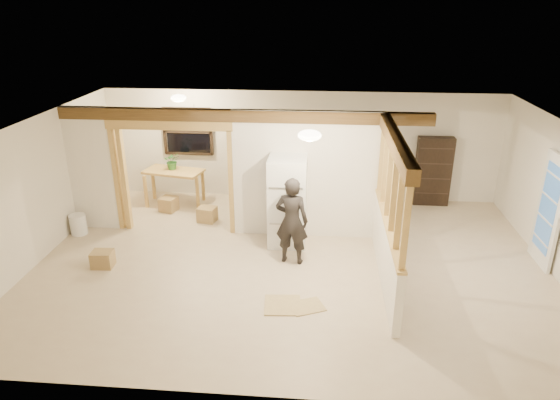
# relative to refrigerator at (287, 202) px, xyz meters

# --- Properties ---
(floor) EXTENTS (9.00, 6.50, 0.01)m
(floor) POSITION_rel_refrigerator_xyz_m (0.12, -0.80, -0.86)
(floor) COLOR #C8B594
(floor) RESTS_ON ground
(ceiling) EXTENTS (9.00, 6.50, 0.01)m
(ceiling) POSITION_rel_refrigerator_xyz_m (0.12, -0.80, 1.64)
(ceiling) COLOR white
(wall_back) EXTENTS (9.00, 0.01, 2.50)m
(wall_back) POSITION_rel_refrigerator_xyz_m (0.12, 2.45, 0.39)
(wall_back) COLOR silver
(wall_back) RESTS_ON floor
(wall_front) EXTENTS (9.00, 0.01, 2.50)m
(wall_front) POSITION_rel_refrigerator_xyz_m (0.12, -4.05, 0.39)
(wall_front) COLOR silver
(wall_front) RESTS_ON floor
(wall_left) EXTENTS (0.01, 6.50, 2.50)m
(wall_left) POSITION_rel_refrigerator_xyz_m (-4.38, -0.80, 0.39)
(wall_left) COLOR silver
(wall_left) RESTS_ON floor
(partition_left_stub) EXTENTS (0.90, 0.12, 2.50)m
(partition_left_stub) POSITION_rel_refrigerator_xyz_m (-3.93, 0.40, 0.39)
(partition_left_stub) COLOR white
(partition_left_stub) RESTS_ON floor
(partition_center) EXTENTS (2.80, 0.12, 2.50)m
(partition_center) POSITION_rel_refrigerator_xyz_m (0.32, 0.40, 0.39)
(partition_center) COLOR white
(partition_center) RESTS_ON floor
(doorway_frame) EXTENTS (2.46, 0.14, 2.20)m
(doorway_frame) POSITION_rel_refrigerator_xyz_m (-2.28, 0.40, 0.24)
(doorway_frame) COLOR tan
(doorway_frame) RESTS_ON floor
(header_beam_back) EXTENTS (7.00, 0.18, 0.22)m
(header_beam_back) POSITION_rel_refrigerator_xyz_m (-0.88, 0.40, 1.52)
(header_beam_back) COLOR brown
(header_beam_back) RESTS_ON ceiling
(header_beam_right) EXTENTS (0.18, 3.30, 0.22)m
(header_beam_right) POSITION_rel_refrigerator_xyz_m (1.72, -1.20, 1.52)
(header_beam_right) COLOR brown
(header_beam_right) RESTS_ON ceiling
(pony_wall) EXTENTS (0.12, 3.20, 1.00)m
(pony_wall) POSITION_rel_refrigerator_xyz_m (1.72, -1.20, -0.36)
(pony_wall) COLOR white
(pony_wall) RESTS_ON floor
(stud_partition) EXTENTS (0.14, 3.20, 1.32)m
(stud_partition) POSITION_rel_refrigerator_xyz_m (1.72, -1.20, 0.80)
(stud_partition) COLOR tan
(stud_partition) RESTS_ON pony_wall
(window_back) EXTENTS (1.12, 0.10, 1.10)m
(window_back) POSITION_rel_refrigerator_xyz_m (-2.48, 2.37, 0.69)
(window_back) COLOR black
(window_back) RESTS_ON wall_back
(french_door) EXTENTS (0.12, 0.86, 2.00)m
(french_door) POSITION_rel_refrigerator_xyz_m (4.54, -0.40, 0.14)
(french_door) COLOR white
(french_door) RESTS_ON floor
(ceiling_dome_main) EXTENTS (0.36, 0.36, 0.16)m
(ceiling_dome_main) POSITION_rel_refrigerator_xyz_m (0.42, -1.30, 1.62)
(ceiling_dome_main) COLOR #FFEABF
(ceiling_dome_main) RESTS_ON ceiling
(ceiling_dome_util) EXTENTS (0.32, 0.32, 0.14)m
(ceiling_dome_util) POSITION_rel_refrigerator_xyz_m (-2.38, 1.50, 1.62)
(ceiling_dome_util) COLOR #FFEABF
(ceiling_dome_util) RESTS_ON ceiling
(hanging_bulb) EXTENTS (0.07, 0.07, 0.07)m
(hanging_bulb) POSITION_rel_refrigerator_xyz_m (-1.88, 0.80, 1.32)
(hanging_bulb) COLOR #FFD88C
(hanging_bulb) RESTS_ON ceiling
(refrigerator) EXTENTS (0.71, 0.68, 1.71)m
(refrigerator) POSITION_rel_refrigerator_xyz_m (0.00, 0.00, 0.00)
(refrigerator) COLOR white
(refrigerator) RESTS_ON floor
(woman) EXTENTS (0.64, 0.47, 1.59)m
(woman) POSITION_rel_refrigerator_xyz_m (0.13, -0.74, -0.06)
(woman) COLOR black
(woman) RESTS_ON floor
(work_table) EXTENTS (1.39, 0.90, 0.81)m
(work_table) POSITION_rel_refrigerator_xyz_m (-2.70, 1.75, -0.45)
(work_table) COLOR tan
(work_table) RESTS_ON floor
(potted_plant) EXTENTS (0.42, 0.39, 0.39)m
(potted_plant) POSITION_rel_refrigerator_xyz_m (-2.73, 1.83, 0.15)
(potted_plant) COLOR #34742C
(potted_plant) RESTS_ON work_table
(shop_vac) EXTENTS (0.44, 0.44, 0.52)m
(shop_vac) POSITION_rel_refrigerator_xyz_m (-4.08, 1.20, -0.60)
(shop_vac) COLOR #AC1C09
(shop_vac) RESTS_ON floor
(bookshelf) EXTENTS (0.79, 0.26, 1.57)m
(bookshelf) POSITION_rel_refrigerator_xyz_m (3.12, 2.25, -0.07)
(bookshelf) COLOR black
(bookshelf) RESTS_ON floor
(bucket) EXTENTS (0.39, 0.39, 0.41)m
(bucket) POSITION_rel_refrigerator_xyz_m (-4.19, 0.03, -0.65)
(bucket) COLOR white
(bucket) RESTS_ON floor
(box_util_a) EXTENTS (0.43, 0.39, 0.31)m
(box_util_a) POSITION_rel_refrigerator_xyz_m (-1.76, 0.86, -0.70)
(box_util_a) COLOR #9F7F4D
(box_util_a) RESTS_ON floor
(box_util_b) EXTENTS (0.41, 0.41, 0.31)m
(box_util_b) POSITION_rel_refrigerator_xyz_m (-2.74, 1.34, -0.70)
(box_util_b) COLOR #9F7F4D
(box_util_b) RESTS_ON floor
(box_front) EXTENTS (0.38, 0.31, 0.29)m
(box_front) POSITION_rel_refrigerator_xyz_m (-3.16, -1.21, -0.71)
(box_front) COLOR #9F7F4D
(box_front) RESTS_ON floor
(floor_panel_near) EXTENTS (0.59, 0.59, 0.02)m
(floor_panel_near) POSITION_rel_refrigerator_xyz_m (0.08, -2.14, -0.85)
(floor_panel_near) COLOR tan
(floor_panel_near) RESTS_ON floor
(floor_panel_far) EXTENTS (0.62, 0.57, 0.02)m
(floor_panel_far) POSITION_rel_refrigerator_xyz_m (0.46, -2.14, -0.85)
(floor_panel_far) COLOR tan
(floor_panel_far) RESTS_ON floor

